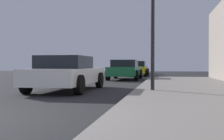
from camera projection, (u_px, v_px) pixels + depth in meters
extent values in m
cylinder|color=black|center=(153.00, 28.00, 9.35)|extent=(0.12, 0.12, 3.91)
cube|color=white|center=(67.00, 76.00, 10.90)|extent=(1.80, 4.59, 0.55)
cube|color=black|center=(65.00, 62.00, 10.67)|extent=(1.59, 2.06, 0.45)
cylinder|color=black|center=(58.00, 80.00, 12.51)|extent=(0.22, 0.64, 0.64)
cylinder|color=black|center=(100.00, 80.00, 12.19)|extent=(0.22, 0.64, 0.64)
cylinder|color=black|center=(26.00, 84.00, 9.62)|extent=(0.22, 0.64, 0.64)
cylinder|color=black|center=(79.00, 85.00, 9.30)|extent=(0.22, 0.64, 0.64)
cube|color=#196638|center=(125.00, 71.00, 19.17)|extent=(1.73, 4.55, 0.55)
cube|color=black|center=(125.00, 63.00, 18.94)|extent=(1.52, 2.05, 0.45)
cylinder|color=black|center=(116.00, 74.00, 20.76)|extent=(0.22, 0.64, 0.64)
cylinder|color=black|center=(140.00, 74.00, 20.46)|extent=(0.22, 0.64, 0.64)
cylinder|color=black|center=(108.00, 75.00, 17.90)|extent=(0.22, 0.64, 0.64)
cylinder|color=black|center=(136.00, 75.00, 17.59)|extent=(0.22, 0.64, 0.64)
cube|color=yellow|center=(136.00, 70.00, 25.18)|extent=(1.83, 4.20, 0.55)
cube|color=black|center=(136.00, 64.00, 24.97)|extent=(1.61, 1.89, 0.45)
cylinder|color=black|center=(127.00, 72.00, 26.67)|extent=(0.22, 0.64, 0.64)
cylinder|color=black|center=(148.00, 72.00, 26.35)|extent=(0.22, 0.64, 0.64)
cylinder|color=black|center=(123.00, 73.00, 24.02)|extent=(0.22, 0.64, 0.64)
cylinder|color=black|center=(146.00, 73.00, 23.70)|extent=(0.22, 0.64, 0.64)
cube|color=black|center=(134.00, 69.00, 32.12)|extent=(1.80, 4.24, 0.55)
cube|color=black|center=(134.00, 64.00, 31.90)|extent=(1.59, 1.91, 0.45)
cube|color=yellow|center=(134.00, 61.00, 31.90)|extent=(0.36, 0.14, 0.16)
cylinder|color=black|center=(128.00, 70.00, 33.62)|extent=(0.22, 0.64, 0.64)
cylinder|color=black|center=(143.00, 70.00, 33.30)|extent=(0.22, 0.64, 0.64)
cylinder|color=black|center=(124.00, 71.00, 30.95)|extent=(0.22, 0.64, 0.64)
cylinder|color=black|center=(142.00, 71.00, 30.63)|extent=(0.22, 0.64, 0.64)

